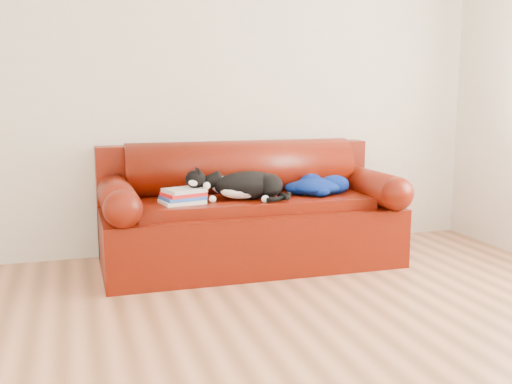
% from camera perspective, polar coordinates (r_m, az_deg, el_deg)
% --- Properties ---
extents(ground, '(4.50, 4.50, 0.00)m').
position_cam_1_polar(ground, '(3.01, 4.16, -14.73)').
color(ground, brown).
rests_on(ground, ground).
extents(sofa_base, '(2.10, 0.90, 0.50)m').
position_cam_1_polar(sofa_base, '(4.34, -0.56, -3.81)').
color(sofa_base, '#420802').
rests_on(sofa_base, ground).
extents(sofa_back, '(2.10, 1.01, 0.88)m').
position_cam_1_polar(sofa_back, '(4.51, -1.45, 0.63)').
color(sofa_back, '#420802').
rests_on(sofa_back, ground).
extents(book_stack, '(0.31, 0.27, 0.10)m').
position_cam_1_polar(book_stack, '(4.03, -6.95, -0.39)').
color(book_stack, '#EFEBCE').
rests_on(book_stack, sofa_base).
extents(cat, '(0.64, 0.43, 0.25)m').
position_cam_1_polar(cat, '(4.14, -0.89, 0.58)').
color(cat, black).
rests_on(cat, sofa_base).
extents(blanket, '(0.52, 0.42, 0.14)m').
position_cam_1_polar(blanket, '(4.40, 5.83, 0.62)').
color(blanket, '#021045').
rests_on(blanket, sofa_base).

